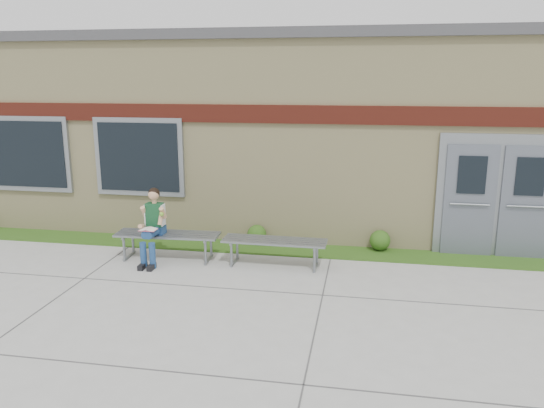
# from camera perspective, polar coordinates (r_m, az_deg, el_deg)

# --- Properties ---
(ground) EXTENTS (80.00, 80.00, 0.00)m
(ground) POSITION_cam_1_polar(r_m,az_deg,el_deg) (8.04, -2.09, -10.68)
(ground) COLOR #9E9E99
(ground) RESTS_ON ground
(grass_strip) EXTENTS (16.00, 0.80, 0.02)m
(grass_strip) POSITION_cam_1_polar(r_m,az_deg,el_deg) (10.42, 0.93, -4.87)
(grass_strip) COLOR #2B4E15
(grass_strip) RESTS_ON ground
(school_building) EXTENTS (16.20, 6.22, 4.20)m
(school_building) POSITION_cam_1_polar(r_m,az_deg,el_deg) (13.30, 3.32, 8.33)
(school_building) COLOR beige
(school_building) RESTS_ON ground
(bench_left) EXTENTS (1.93, 0.62, 0.50)m
(bench_left) POSITION_cam_1_polar(r_m,az_deg,el_deg) (9.97, -11.15, -3.74)
(bench_left) COLOR slate
(bench_left) RESTS_ON ground
(bench_right) EXTENTS (1.86, 0.54, 0.48)m
(bench_right) POSITION_cam_1_polar(r_m,az_deg,el_deg) (9.45, 0.27, -4.50)
(bench_right) COLOR slate
(bench_right) RESTS_ON ground
(girl) EXTENTS (0.46, 0.77, 1.36)m
(girl) POSITION_cam_1_polar(r_m,az_deg,el_deg) (9.77, -12.71, -2.08)
(girl) COLOR navy
(girl) RESTS_ON ground
(shrub_mid) EXTENTS (0.38, 0.38, 0.38)m
(shrub_mid) POSITION_cam_1_polar(r_m,az_deg,el_deg) (10.68, -1.64, -3.27)
(shrub_mid) COLOR #2B4E15
(shrub_mid) RESTS_ON grass_strip
(shrub_east) EXTENTS (0.40, 0.40, 0.40)m
(shrub_east) POSITION_cam_1_polar(r_m,az_deg,el_deg) (10.48, 11.54, -3.85)
(shrub_east) COLOR #2B4E15
(shrub_east) RESTS_ON grass_strip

